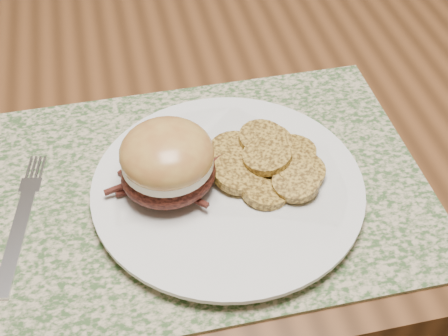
{
  "coord_description": "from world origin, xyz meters",
  "views": [
    {
      "loc": [
        -0.3,
        -0.69,
        1.23
      ],
      "look_at": [
        -0.21,
        -0.27,
        0.79
      ],
      "focal_mm": 50.0,
      "sensor_mm": 36.0,
      "label": 1
    }
  ],
  "objects_px": {
    "pork_sandwich": "(167,162)",
    "fork": "(22,220)",
    "dining_table": "(324,76)",
    "dinner_plate": "(228,189)"
  },
  "relations": [
    {
      "from": "fork",
      "to": "dining_table",
      "type": "bearing_deg",
      "value": 43.72
    },
    {
      "from": "dining_table",
      "to": "fork",
      "type": "bearing_deg",
      "value": -147.58
    },
    {
      "from": "dining_table",
      "to": "fork",
      "type": "height_order",
      "value": "fork"
    },
    {
      "from": "dining_table",
      "to": "dinner_plate",
      "type": "distance_m",
      "value": 0.35
    },
    {
      "from": "fork",
      "to": "pork_sandwich",
      "type": "bearing_deg",
      "value": 11.44
    },
    {
      "from": "pork_sandwich",
      "to": "dinner_plate",
      "type": "bearing_deg",
      "value": -28.14
    },
    {
      "from": "dining_table",
      "to": "dinner_plate",
      "type": "bearing_deg",
      "value": -127.2
    },
    {
      "from": "dinner_plate",
      "to": "pork_sandwich",
      "type": "distance_m",
      "value": 0.07
    },
    {
      "from": "dining_table",
      "to": "pork_sandwich",
      "type": "relative_size",
      "value": 12.64
    },
    {
      "from": "pork_sandwich",
      "to": "fork",
      "type": "bearing_deg",
      "value": 161.85
    }
  ]
}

